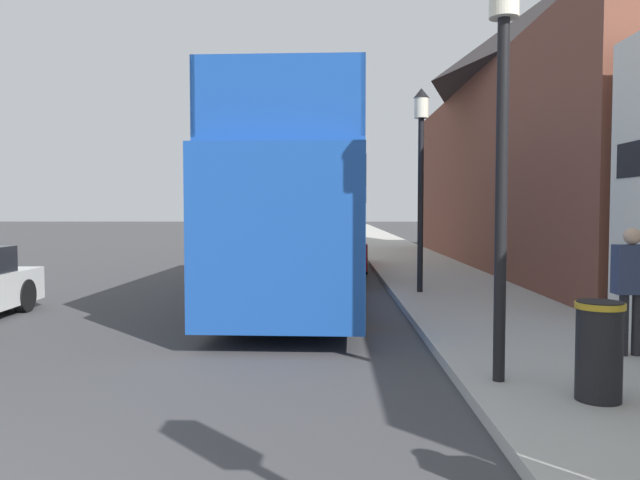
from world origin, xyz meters
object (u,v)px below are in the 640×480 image
pedestrian_third (631,279)px  litter_bin (599,348)px  lamp_post_nearest (503,89)px  lamp_post_second (421,152)px  tour_bus (303,214)px  parked_car_ahead_of_bus (338,249)px

pedestrian_third → litter_bin: pedestrian_third is taller
pedestrian_third → lamp_post_nearest: bearing=-148.8°
lamp_post_nearest → litter_bin: size_ratio=4.67×
lamp_post_nearest → lamp_post_second: size_ratio=1.00×
lamp_post_second → tour_bus: bearing=-167.9°
parked_car_ahead_of_bus → lamp_post_nearest: 14.09m
lamp_post_nearest → litter_bin: 2.87m
pedestrian_third → lamp_post_nearest: 3.22m
pedestrian_third → lamp_post_second: (-1.82, 6.13, 2.19)m
tour_bus → lamp_post_nearest: size_ratio=2.18×
pedestrian_third → parked_car_ahead_of_bus: bearing=106.0°
lamp_post_second → litter_bin: bearing=-85.8°
pedestrian_third → litter_bin: (-1.23, -1.91, -0.47)m
tour_bus → pedestrian_third: size_ratio=6.07×
tour_bus → pedestrian_third: 7.17m
tour_bus → lamp_post_nearest: 7.35m
parked_car_ahead_of_bus → pedestrian_third: pedestrian_third is taller
parked_car_ahead_of_bus → lamp_post_second: (1.79, -6.40, 2.62)m
pedestrian_third → lamp_post_second: lamp_post_second is taller
tour_bus → lamp_post_second: size_ratio=2.18×
lamp_post_nearest → lamp_post_second: 7.36m
tour_bus → litter_bin: tour_bus is taller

